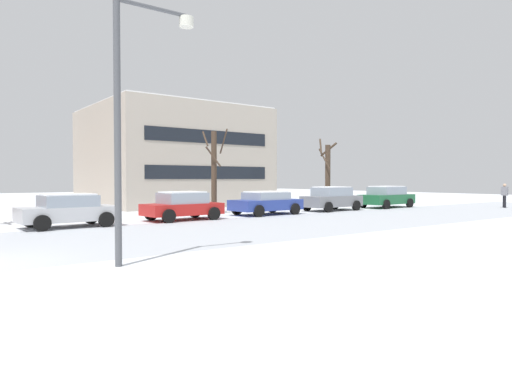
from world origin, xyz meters
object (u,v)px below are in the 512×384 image
street_lamp (132,102)px  pedestrian_crossing (505,194)px  parked_car_blue (266,202)px  parked_car_silver (68,210)px  parked_car_red (183,206)px  parked_car_green (387,197)px  parked_car_gray (332,198)px

street_lamp → pedestrian_crossing: size_ratio=3.69×
street_lamp → parked_car_blue: 15.65m
parked_car_silver → parked_car_red: parked_car_red is taller
parked_car_red → parked_car_silver: bearing=-179.0°
parked_car_red → parked_car_blue: (5.37, 0.21, -0.02)m
parked_car_blue → parked_car_green: parked_car_green is taller
parked_car_red → parked_car_gray: (10.73, 0.26, 0.06)m
parked_car_silver → parked_car_blue: parked_car_silver is taller
parked_car_silver → parked_car_green: bearing=0.5°
parked_car_silver → parked_car_blue: 10.74m
parked_car_silver → parked_car_red: size_ratio=1.01×
parked_car_blue → parked_car_gray: bearing=0.5°
parked_car_gray → parked_car_green: bearing=-1.7°
pedestrian_crossing → parked_car_green: bearing=141.9°
parked_car_silver → pedestrian_crossing: pedestrian_crossing is taller
parked_car_blue → pedestrian_crossing: pedestrian_crossing is taller
parked_car_silver → parked_car_green: parked_car_green is taller
parked_car_silver → pedestrian_crossing: 28.35m
parked_car_red → parked_car_green: (16.10, 0.10, 0.06)m
parked_car_silver → parked_car_gray: bearing=1.2°
street_lamp → parked_car_gray: (17.10, 9.92, -3.05)m
parked_car_silver → parked_car_blue: size_ratio=0.94×
parked_car_silver → parked_car_blue: bearing=1.6°
parked_car_blue → parked_car_gray: size_ratio=1.00×
pedestrian_crossing → parked_car_blue: bearing=163.3°
parked_car_blue → parked_car_gray: parked_car_gray is taller
street_lamp → parked_car_red: street_lamp is taller
parked_car_red → parked_car_green: 16.10m
parked_car_silver → parked_car_red: bearing=1.0°
parked_car_red → parked_car_blue: parked_car_red is taller
street_lamp → parked_car_silver: bearing=84.0°
street_lamp → parked_car_green: (22.47, 9.77, -3.05)m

